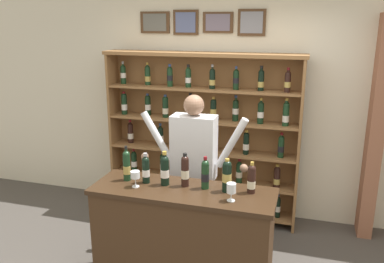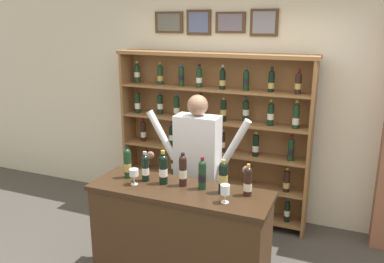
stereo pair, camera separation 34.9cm
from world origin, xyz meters
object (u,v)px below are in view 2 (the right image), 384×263
tasting_bottle_riserva (248,181)px  wine_glass_right (134,173)px  tasting_bottle_grappa (202,174)px  tasting_bottle_chianti (183,170)px  tasting_bottle_bianco (163,169)px  shopkeeper (197,159)px  tasting_bottle_prosecco (128,163)px  tasting_bottle_brunello (145,167)px  tasting_bottle_vin_santo (223,176)px  tasting_counter (180,240)px  wine_glass_left (225,190)px  wine_shelf (213,132)px

tasting_bottle_riserva → wine_glass_right: (-0.97, -0.16, -0.02)m
wine_glass_right → tasting_bottle_grappa: bearing=13.6°
tasting_bottle_chianti → tasting_bottle_riserva: (0.57, 0.02, -0.02)m
tasting_bottle_bianco → tasting_bottle_grappa: bearing=4.1°
tasting_bottle_bianco → tasting_bottle_grappa: 0.35m
shopkeeper → tasting_bottle_bianco: bearing=-100.1°
tasting_bottle_prosecco → tasting_bottle_chianti: bearing=2.4°
tasting_bottle_riserva → wine_glass_right: 0.98m
tasting_bottle_grappa → tasting_bottle_prosecco: bearing=-178.2°
tasting_bottle_brunello → tasting_bottle_grappa: bearing=3.0°
tasting_bottle_brunello → tasting_bottle_vin_santo: 0.72m
tasting_counter → tasting_bottle_grappa: tasting_bottle_grappa is taller
tasting_bottle_prosecco → tasting_bottle_grappa: 0.72m
wine_glass_left → tasting_bottle_grappa: bearing=145.4°
tasting_bottle_chianti → tasting_bottle_vin_santo: bearing=-1.6°
shopkeeper → tasting_bottle_vin_santo: size_ratio=5.78×
wine_shelf → wine_glass_left: wine_shelf is taller
wine_glass_left → tasting_bottle_chianti: bearing=157.7°
wine_shelf → tasting_bottle_brunello: (-0.13, -1.41, 0.03)m
wine_shelf → wine_glass_right: wine_shelf is taller
tasting_bottle_bianco → wine_glass_left: (0.61, -0.15, -0.04)m
tasting_bottle_prosecco → tasting_bottle_chianti: size_ratio=1.07×
wine_glass_left → wine_glass_right: 0.84m
wine_glass_left → wine_glass_right: size_ratio=1.05×
tasting_bottle_grappa → wine_glass_right: tasting_bottle_grappa is taller
wine_shelf → tasting_bottle_vin_santo: (0.59, -1.39, 0.04)m
tasting_bottle_chianti → wine_glass_left: bearing=-22.3°
tasting_bottle_bianco → tasting_bottle_chianti: 0.18m
tasting_counter → shopkeeper: size_ratio=0.94×
tasting_bottle_riserva → wine_glass_left: 0.24m
tasting_bottle_chianti → tasting_bottle_prosecco: bearing=-177.6°
tasting_bottle_bianco → wine_glass_left: tasting_bottle_bianco is taller
tasting_counter → wine_glass_right: bearing=-171.0°
tasting_bottle_brunello → tasting_bottle_grappa: size_ratio=0.96×
tasting_bottle_brunello → tasting_bottle_riserva: size_ratio=1.01×
tasting_bottle_brunello → wine_glass_right: tasting_bottle_brunello is taller
tasting_bottle_brunello → tasting_bottle_bianco: bearing=0.6°
tasting_bottle_brunello → tasting_bottle_bianco: (0.18, 0.00, 0.01)m
tasting_bottle_prosecco → tasting_bottle_vin_santo: bearing=0.8°
wine_shelf → tasting_bottle_prosecco: 1.44m
tasting_bottle_brunello → wine_glass_right: bearing=-114.1°
tasting_bottle_prosecco → tasting_bottle_riserva: (1.10, 0.04, -0.02)m
wine_shelf → wine_glass_left: size_ratio=15.58×
tasting_bottle_chianti → tasting_bottle_riserva: tasting_bottle_chianti is taller
tasting_bottle_brunello → tasting_bottle_riserva: bearing=3.0°
tasting_bottle_grappa → wine_glass_left: bearing=-34.6°
tasting_counter → tasting_bottle_chianti: size_ratio=5.28×
tasting_bottle_brunello → tasting_bottle_bianco: 0.18m
wine_glass_left → tasting_bottle_brunello: bearing=169.1°
tasting_bottle_grappa → wine_glass_left: tasting_bottle_grappa is taller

